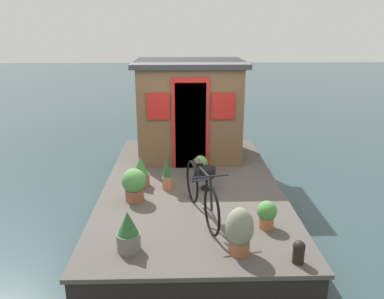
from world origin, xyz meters
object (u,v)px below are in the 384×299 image
Objects in this scene: houseboat_cabin at (190,109)px; potted_plant_fern at (240,230)px; potted_plant_mint at (167,173)px; charcoal_grill at (207,173)px; potted_plant_ivy at (267,213)px; potted_plant_basil at (141,172)px; bicycle at (201,192)px; potted_plant_rosemary at (128,232)px; mooring_bollard at (299,251)px; potted_plant_succulent at (200,167)px; potted_plant_sage at (134,184)px.

potted_plant_fern is at bearing -172.43° from houseboat_cabin.
potted_plant_mint is 0.69m from charcoal_grill.
potted_plant_mint is at bearing 45.98° from potted_plant_ivy.
potted_plant_basil is 2.46m from potted_plant_ivy.
potted_plant_mint is at bearing 27.96° from bicycle.
potted_plant_basil is at bearing 50.83° from potted_plant_ivy.
bicycle is 1.16m from potted_plant_mint.
potted_plant_basil is (0.16, 0.47, -0.04)m from potted_plant_mint.
potted_plant_mint is at bearing -12.11° from potted_plant_rosemary.
charcoal_grill is 2.44m from mooring_bollard.
bicycle reaches higher than potted_plant_fern.
potted_plant_ivy is at bearing -129.17° from potted_plant_basil.
houseboat_cabin is 7.81× the size of mooring_bollard.
houseboat_cabin is 4.06m from potted_plant_fern.
potted_plant_fern is at bearing -146.77° from potted_plant_basil.
mooring_bollard is at bearing -138.89° from potted_plant_basil.
houseboat_cabin is 2.14m from potted_plant_basil.
bicycle reaches higher than potted_plant_mint.
potted_plant_ivy is (-3.33, -1.00, -0.81)m from houseboat_cabin.
bicycle is 3.18× the size of potted_plant_rosemary.
potted_plant_succulent is at bearing -23.01° from potted_plant_rosemary.
potted_plant_fern is at bearing -171.82° from potted_plant_succulent.
potted_plant_ivy is 0.65× the size of potted_plant_fern.
potted_plant_fern is (-1.58, -1.47, 0.03)m from potted_plant_sage.
charcoal_grill is (-1.95, -0.25, -0.73)m from houseboat_cabin.
potted_plant_fern reaches higher than potted_plant_sage.
potted_plant_succulent is 0.83× the size of potted_plant_basil.
potted_plant_ivy is 1.01× the size of charcoal_grill.
houseboat_cabin reaches higher than potted_plant_succulent.
potted_plant_fern is 2.03m from charcoal_grill.
potted_plant_sage is (-0.91, 1.12, 0.05)m from potted_plant_succulent.
charcoal_grill is at bearing -169.73° from potted_plant_succulent.
bicycle is at bearing 177.56° from potted_plant_succulent.
charcoal_grill is (1.38, 0.75, 0.08)m from potted_plant_ivy.
potted_plant_mint is at bearing -109.06° from potted_plant_basil.
potted_plant_ivy is (-1.39, -1.44, -0.08)m from potted_plant_mint.
potted_plant_ivy is 1.93m from potted_plant_rosemary.
potted_plant_fern is at bearing -172.32° from charcoal_grill.
potted_plant_fern is at bearing -137.05° from potted_plant_sage.
potted_plant_basil is 0.60m from potted_plant_sage.
potted_plant_mint is at bearing 89.17° from charcoal_grill.
bicycle reaches higher than potted_plant_succulent.
potted_plant_basil is 1.37× the size of charcoal_grill.
potted_plant_basil is at bearing 81.60° from charcoal_grill.
houseboat_cabin is at bearing 7.46° from charcoal_grill.
houseboat_cabin is 4.22× the size of potted_plant_rosemary.
potted_plant_sage is 2.82m from mooring_bollard.
houseboat_cabin is 3.57m from potted_plant_ivy.
potted_plant_rosemary is at bearing -176.37° from potted_plant_sage.
potted_plant_mint is at bearing 127.88° from potted_plant_succulent.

